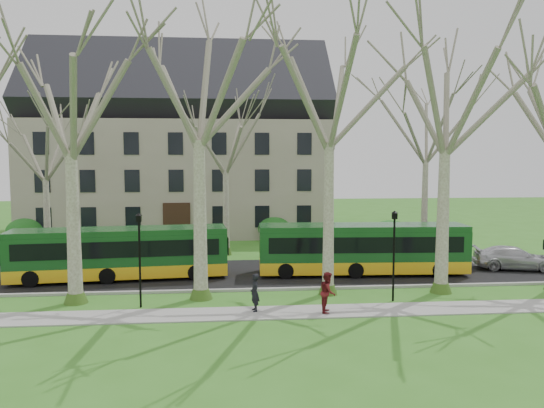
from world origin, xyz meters
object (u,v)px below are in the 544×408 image
Objects in this scene: bus_follow at (362,248)px; pedestrian_b at (328,292)px; bus_lead at (120,253)px; pedestrian_a at (255,292)px; sedan at (514,258)px.

pedestrian_b is at bearing -112.46° from bus_follow.
bus_lead is at bearing -177.00° from bus_follow.
pedestrian_a is (-6.74, -6.99, -0.67)m from bus_follow.
pedestrian_b is at bearing 69.52° from pedestrian_a.
bus_follow is (13.96, 0.05, 0.03)m from bus_lead.
bus_lead is at bearing -146.41° from pedestrian_a.
bus_lead is 7.04× the size of pedestrian_a.
bus_lead is at bearing 69.12° from pedestrian_b.
sedan is (23.58, 0.44, -0.79)m from bus_lead.
pedestrian_b is (3.23, -0.45, 0.06)m from pedestrian_a.
bus_follow is 9.73m from pedestrian_a.
bus_follow is at bearing 123.48° from pedestrian_a.
bus_lead is at bearing 104.72° from sedan.
pedestrian_b reaches higher than sedan.
pedestrian_b is at bearing -40.71° from bus_lead.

